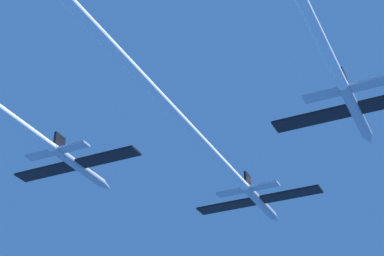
{
  "coord_description": "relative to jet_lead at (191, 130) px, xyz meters",
  "views": [
    {
      "loc": [
        27.07,
        -78.13,
        -37.18
      ],
      "look_at": [
        -0.22,
        -21.02,
        -0.06
      ],
      "focal_mm": 60.38,
      "sensor_mm": 36.0,
      "label": 1
    }
  ],
  "objects": [
    {
      "name": "jet_lead",
      "position": [
        0.0,
        0.0,
        0.0
      ],
      "size": [
        17.92,
        69.94,
        2.97
      ],
      "color": "#B2BAC6"
    }
  ]
}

